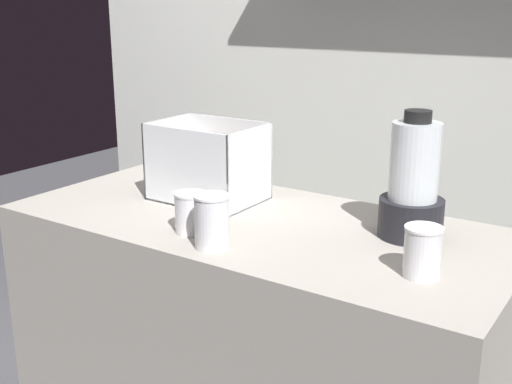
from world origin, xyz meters
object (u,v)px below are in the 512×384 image
at_px(juice_cup_carrot_left, 212,225).
at_px(blender_pitcher, 413,187).
at_px(juice_cup_orange_far_left, 191,215).
at_px(carrot_display_bin, 209,176).
at_px(juice_cup_pomegranate_middle, 422,254).

bearing_deg(juice_cup_carrot_left, blender_pitcher, 42.59).
bearing_deg(blender_pitcher, juice_cup_carrot_left, -137.41).
height_order(blender_pitcher, juice_cup_orange_far_left, blender_pitcher).
bearing_deg(carrot_display_bin, juice_cup_pomegranate_middle, -15.00).
distance_m(juice_cup_orange_far_left, juice_cup_pomegranate_middle, 0.60).
height_order(juice_cup_orange_far_left, juice_cup_carrot_left, juice_cup_carrot_left).
height_order(carrot_display_bin, juice_cup_carrot_left, carrot_display_bin).
height_order(carrot_display_bin, juice_cup_orange_far_left, carrot_display_bin).
bearing_deg(juice_cup_pomegranate_middle, juice_cup_orange_far_left, -174.22).
bearing_deg(blender_pitcher, juice_cup_pomegranate_middle, -63.81).
bearing_deg(carrot_display_bin, juice_cup_carrot_left, -51.34).
relative_size(carrot_display_bin, juice_cup_orange_far_left, 2.94).
bearing_deg(juice_cup_carrot_left, carrot_display_bin, 128.66).
xyz_separation_m(blender_pitcher, juice_cup_carrot_left, (-0.37, -0.34, -0.07)).
distance_m(blender_pitcher, juice_cup_carrot_left, 0.51).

